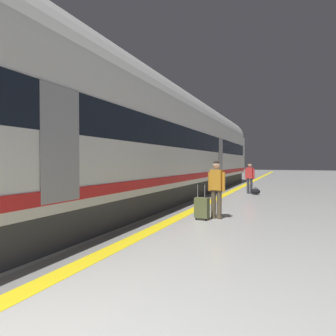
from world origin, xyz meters
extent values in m
cube|color=yellow|center=(-0.90, 10.00, 0.00)|extent=(0.36, 80.00, 0.01)
cube|color=slate|center=(-1.24, 10.00, 0.00)|extent=(0.65, 80.00, 0.01)
cube|color=#38383D|center=(-3.04, 8.10, 0.35)|extent=(2.67, 30.67, 0.70)
cube|color=silver|center=(-3.04, 8.10, 2.15)|extent=(2.90, 31.94, 2.90)
cylinder|color=silver|center=(-3.04, 8.10, 3.55)|extent=(2.84, 31.31, 2.84)
cube|color=black|center=(-3.04, 8.10, 2.50)|extent=(2.93, 30.03, 0.80)
cube|color=red|center=(-3.04, 8.10, 1.00)|extent=(2.94, 31.31, 0.24)
cone|color=silver|center=(-3.04, 25.37, 1.90)|extent=(2.76, 2.60, 2.75)
cube|color=gray|center=(-1.58, 3.31, 1.90)|extent=(0.02, 0.90, 2.00)
cube|color=gray|center=(-1.58, 15.28, 1.90)|extent=(0.02, 0.90, 2.00)
cylinder|color=brown|center=(0.07, 7.39, 0.40)|extent=(0.13, 0.13, 0.80)
cylinder|color=brown|center=(0.24, 7.36, 0.40)|extent=(0.13, 0.13, 0.80)
cube|color=orange|center=(0.15, 7.38, 1.09)|extent=(0.35, 0.24, 0.57)
cylinder|color=orange|center=(-0.05, 7.42, 1.04)|extent=(0.09, 0.09, 0.54)
cylinder|color=orange|center=(0.36, 7.36, 1.04)|extent=(0.09, 0.09, 0.54)
sphere|color=tan|center=(0.15, 7.38, 1.50)|extent=(0.21, 0.21, 0.21)
sphere|color=black|center=(0.15, 7.38, 1.53)|extent=(0.19, 0.19, 0.19)
cube|color=#596038|center=(-0.17, 7.05, 0.34)|extent=(0.40, 0.26, 0.55)
cube|color=#596038|center=(-0.16, 7.16, 0.27)|extent=(0.31, 0.05, 0.30)
cylinder|color=black|center=(-0.32, 7.00, 0.03)|extent=(0.03, 0.06, 0.06)
cylinder|color=black|center=(-0.03, 6.96, 0.03)|extent=(0.03, 0.06, 0.06)
cylinder|color=gray|center=(-0.28, 7.00, 0.80)|extent=(0.02, 0.02, 0.38)
cylinder|color=gray|center=(-0.07, 6.98, 0.80)|extent=(0.02, 0.02, 0.38)
cube|color=black|center=(-0.17, 6.99, 0.99)|extent=(0.22, 0.05, 0.02)
cylinder|color=#383842|center=(0.07, 14.25, 0.39)|extent=(0.13, 0.13, 0.77)
cylinder|color=#383842|center=(0.23, 14.21, 0.39)|extent=(0.13, 0.13, 0.77)
cube|color=red|center=(0.15, 14.23, 1.05)|extent=(0.35, 0.25, 0.55)
cylinder|color=red|center=(-0.05, 14.28, 1.00)|extent=(0.08, 0.08, 0.51)
cylinder|color=red|center=(0.35, 14.19, 1.00)|extent=(0.08, 0.08, 0.51)
sphere|color=tan|center=(0.15, 14.23, 1.44)|extent=(0.20, 0.20, 0.20)
sphere|color=black|center=(0.15, 14.23, 1.47)|extent=(0.19, 0.19, 0.19)
ellipsoid|color=black|center=(0.47, 13.93, 0.15)|extent=(0.44, 0.26, 0.30)
torus|color=black|center=(0.47, 13.93, 0.25)|extent=(0.22, 0.02, 0.22)
camera|label=1|loc=(2.10, -0.48, 1.59)|focal=30.51mm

